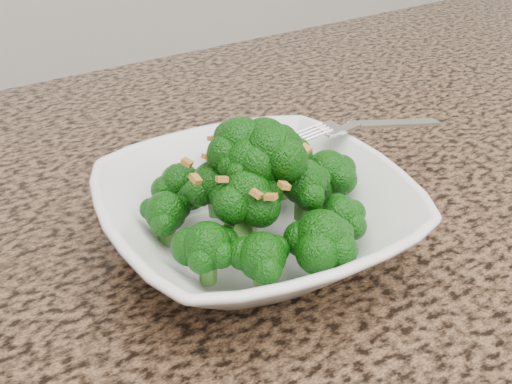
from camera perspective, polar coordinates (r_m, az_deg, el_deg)
granite_counter at (r=0.51m, az=15.71°, el=-7.03°), size 1.64×1.04×0.03m
bowl at (r=0.48m, az=0.00°, el=-2.26°), size 0.25×0.25×0.06m
broccoli_pile at (r=0.45m, az=0.00°, el=4.19°), size 0.20×0.20×0.07m
garlic_topping at (r=0.43m, az=0.00°, el=8.38°), size 0.12×0.12×0.01m
fork at (r=0.55m, az=8.51°, el=5.76°), size 0.17×0.03×0.01m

